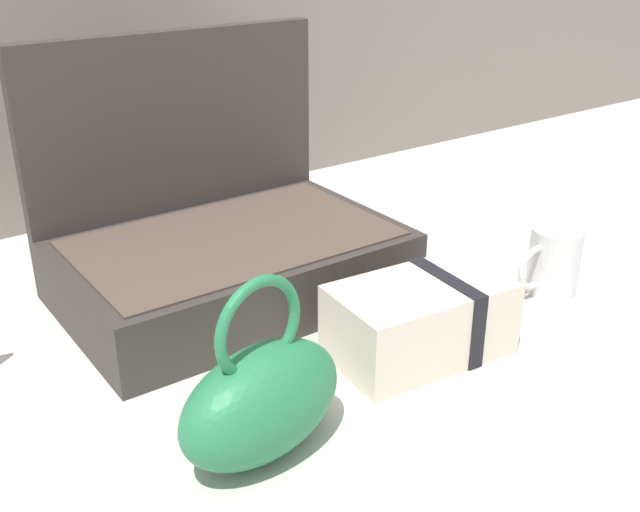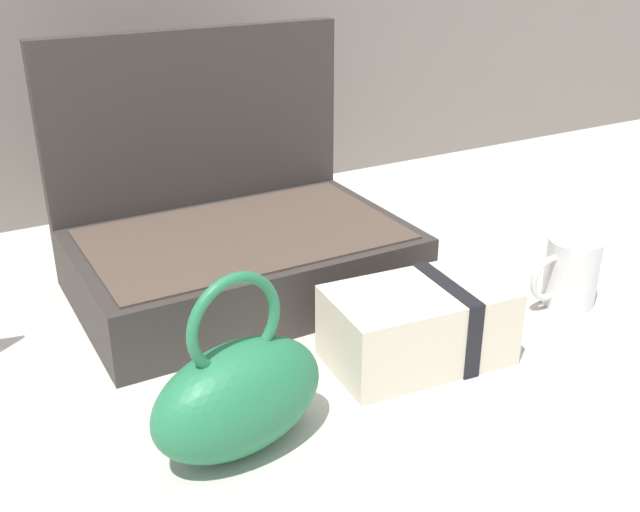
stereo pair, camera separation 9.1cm
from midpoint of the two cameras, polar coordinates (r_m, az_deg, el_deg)
ground_plane at (r=1.00m, az=-1.90°, el=-5.41°), size 6.00×6.00×0.00m
open_suitcase at (r=1.08m, az=-9.90°, el=1.16°), size 0.45×0.31×0.35m
teal_pouch_handbag at (r=0.76m, az=-7.89°, el=-10.65°), size 0.20×0.13×0.19m
cream_toiletry_bag at (r=0.92m, az=4.84°, el=-4.80°), size 0.22×0.14×0.10m
coffee_mug at (r=1.10m, az=14.79°, el=-0.41°), size 0.11×0.07×0.09m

